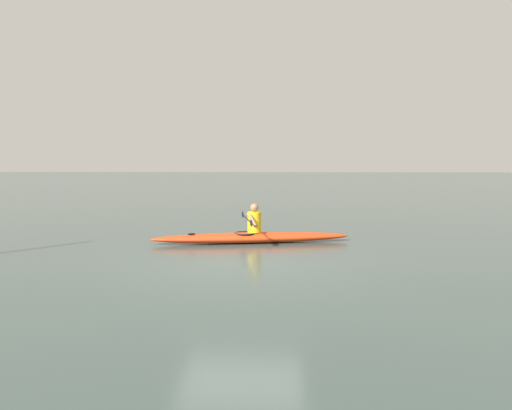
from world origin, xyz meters
name	(u,v)px	position (x,y,z in m)	size (l,w,h in m)	color
ground_plane	(241,266)	(0.00, 0.00, 0.00)	(160.00, 160.00, 0.00)	#384742
kayak	(252,237)	(-0.07, -2.89, 0.14)	(5.16, 1.50, 0.27)	red
kayaker	(254,220)	(-0.12, -2.90, 0.59)	(0.59, 2.29, 0.75)	yellow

